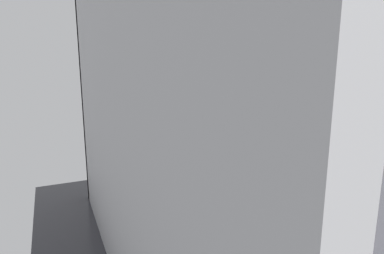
{
  "coord_description": "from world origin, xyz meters",
  "views": [
    {
      "loc": [
        -2.85,
        -2.12,
        1.64
      ],
      "look_at": [
        -1.34,
        1.27,
        0.88
      ],
      "focal_mm": 30.37,
      "sensor_mm": 36.0,
      "label": 1
    }
  ],
  "objects_px": {
    "toilet": "(212,159)",
    "toothbrush_cup": "(111,138)",
    "soap_dispenser": "(156,132)",
    "vanity_sink_left": "(138,170)"
  },
  "relations": [
    {
      "from": "toilet",
      "to": "toothbrush_cup",
      "type": "relative_size",
      "value": 4.79
    },
    {
      "from": "toothbrush_cup",
      "to": "toilet",
      "type": "bearing_deg",
      "value": -7.29
    },
    {
      "from": "toilet",
      "to": "soap_dispenser",
      "type": "height_order",
      "value": "toilet"
    },
    {
      "from": "toothbrush_cup",
      "to": "soap_dispenser",
      "type": "height_order",
      "value": "toothbrush_cup"
    },
    {
      "from": "vanity_sink_left",
      "to": "soap_dispenser",
      "type": "bearing_deg",
      "value": 31.93
    },
    {
      "from": "toothbrush_cup",
      "to": "soap_dispenser",
      "type": "bearing_deg",
      "value": 1.02
    },
    {
      "from": "vanity_sink_left",
      "to": "toilet",
      "type": "height_order",
      "value": "toilet"
    },
    {
      "from": "toothbrush_cup",
      "to": "soap_dispenser",
      "type": "xyz_separation_m",
      "value": [
        0.55,
        0.01,
        0.02
      ]
    },
    {
      "from": "soap_dispenser",
      "to": "toothbrush_cup",
      "type": "bearing_deg",
      "value": -178.98
    },
    {
      "from": "toilet",
      "to": "toothbrush_cup",
      "type": "xyz_separation_m",
      "value": [
        -1.26,
        0.16,
        0.38
      ]
    }
  ]
}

